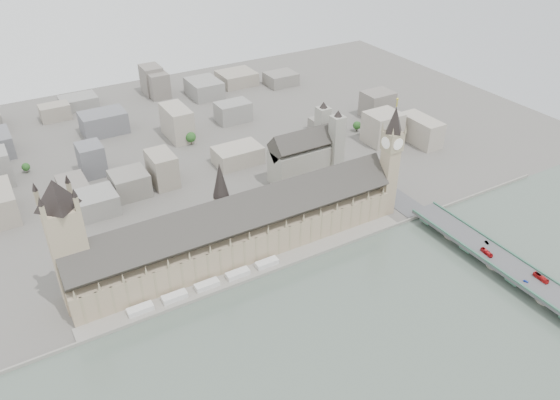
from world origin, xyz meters
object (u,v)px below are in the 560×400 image
victoria_tower (66,239)px  red_bus_north (487,252)px  car_silver (487,242)px  elizabeth_tower (391,154)px  westminster_abbey (306,155)px  palace_of_westminster (239,230)px  red_bus_south (541,278)px  car_blue (526,281)px  westminster_bridge (488,256)px

victoria_tower → red_bus_north: (278.96, -115.26, -43.39)m
victoria_tower → car_silver: 311.93m
victoria_tower → elizabeth_tower: bearing=-4.0°
elizabeth_tower → westminster_abbey: (-27.08, 87.00, -33.01)m
westminster_abbey → car_silver: size_ratio=15.98×
westminster_abbey → palace_of_westminster: bearing=-145.8°
westminster_abbey → car_silver: 184.41m
red_bus_north → red_bus_south: (10.19, -40.67, 0.14)m
red_bus_south → palace_of_westminster: bearing=140.3°
palace_of_westminster → car_blue: 213.96m
palace_of_westminster → westminster_abbey: bearing=34.2°
elizabeth_tower → westminster_bridge: 111.81m
car_silver → red_bus_south: bearing=-74.7°
palace_of_westminster → red_bus_north: size_ratio=23.60×
palace_of_westminster → westminster_abbey: size_ratio=3.90×
red_bus_south → car_blue: size_ratio=3.27×
westminster_bridge → westminster_abbey: bearing=105.6°
red_bus_south → westminster_abbey: bearing=106.1°
elizabeth_tower → victoria_tower: size_ratio=1.07×
elizabeth_tower → victoria_tower: 260.64m
palace_of_westminster → victoria_tower: victoria_tower is taller
elizabeth_tower → victoria_tower: (-260.00, 18.00, -2.88)m
westminster_bridge → red_bus_north: (-5.04, -1.76, 6.69)m
westminster_abbey → car_blue: 226.33m
victoria_tower → westminster_abbey: size_ratio=1.47×
palace_of_westminster → red_bus_south: bearing=-41.8°
westminster_bridge → car_silver: car_silver is taller
elizabeth_tower → red_bus_north: size_ratio=9.57×
westminster_abbey → red_bus_north: size_ratio=6.06×
palace_of_westminster → westminster_bridge: 195.05m
westminster_bridge → elizabeth_tower: bearing=104.1°
westminster_abbey → red_bus_north: westminster_abbey is taller
elizabeth_tower → red_bus_south: 148.34m
red_bus_south → car_blue: bearing=164.5°
westminster_abbey → red_bus_south: bearing=-76.0°
victoria_tower → red_bus_south: bearing=-28.3°
elizabeth_tower → car_blue: (17.90, -134.36, -47.20)m
palace_of_westminster → car_silver: bearing=-30.6°
westminster_abbey → car_blue: (44.98, -221.36, -14.19)m
palace_of_westminster → westminster_abbey: westminster_abbey is taller
car_silver → car_blue: bearing=-88.2°
elizabeth_tower → westminster_bridge: elizabeth_tower is taller
palace_of_westminster → car_silver: size_ratio=62.27×
westminster_abbey → red_bus_north: 190.39m
westminster_bridge → victoria_tower: bearing=158.2°
westminster_bridge → car_blue: bearing=-98.9°
car_silver → westminster_bridge: bearing=-111.8°
westminster_bridge → westminster_abbey: westminster_abbey is taller
westminster_abbey → red_bus_north: bearing=-76.0°
victoria_tower → red_bus_north: victoria_tower is taller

